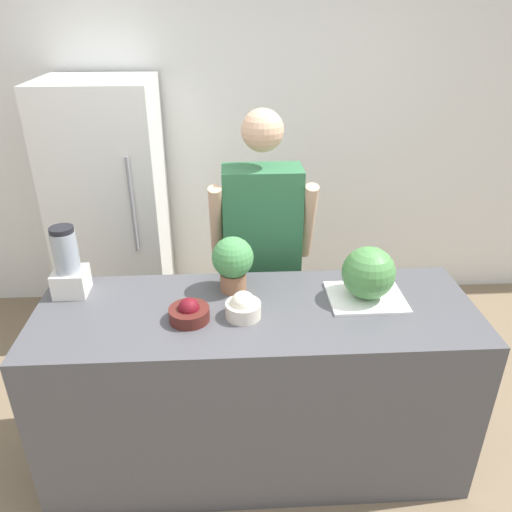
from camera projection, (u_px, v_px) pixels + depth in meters
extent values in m
plane|color=#7F6B51|center=(260.00, 509.00, 2.34)|extent=(14.00, 14.00, 0.00)
cube|color=white|center=(243.00, 132.00, 3.54)|extent=(8.00, 0.06, 2.60)
cube|color=#4C4C51|center=(256.00, 386.00, 2.44)|extent=(1.99, 0.68, 0.89)
cube|color=white|center=(112.00, 212.00, 3.36)|extent=(0.69, 0.64, 1.72)
cylinder|color=gray|center=(132.00, 205.00, 3.00)|extent=(0.02, 0.02, 0.60)
cube|color=gray|center=(261.00, 323.00, 3.00)|extent=(0.32, 0.18, 0.80)
cube|color=#337247|center=(262.00, 218.00, 2.69)|extent=(0.42, 0.22, 0.56)
sphere|color=#DBAD89|center=(262.00, 130.00, 2.48)|extent=(0.22, 0.22, 0.22)
cylinder|color=#DBAD89|center=(216.00, 224.00, 2.65)|extent=(0.07, 0.23, 0.47)
cylinder|color=#DBAD89|center=(308.00, 222.00, 2.67)|extent=(0.07, 0.23, 0.47)
cube|color=white|center=(366.00, 297.00, 2.31)|extent=(0.35, 0.29, 0.01)
sphere|color=#4C8C47|center=(368.00, 273.00, 2.25)|extent=(0.24, 0.24, 0.24)
cylinder|color=#511E19|center=(189.00, 314.00, 2.15)|extent=(0.18, 0.18, 0.06)
sphere|color=maroon|center=(189.00, 308.00, 2.13)|extent=(0.09, 0.09, 0.09)
cylinder|color=beige|center=(243.00, 310.00, 2.17)|extent=(0.16, 0.16, 0.07)
sphere|color=white|center=(243.00, 303.00, 2.15)|extent=(0.11, 0.11, 0.11)
cube|color=silver|center=(71.00, 282.00, 2.33)|extent=(0.15, 0.15, 0.12)
cylinder|color=#99A3AD|center=(65.00, 252.00, 2.26)|extent=(0.11, 0.11, 0.19)
cylinder|color=black|center=(61.00, 230.00, 2.21)|extent=(0.11, 0.11, 0.02)
cylinder|color=#996647|center=(233.00, 281.00, 2.37)|extent=(0.12, 0.12, 0.09)
sphere|color=#478E4C|center=(233.00, 257.00, 2.31)|extent=(0.19, 0.19, 0.19)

